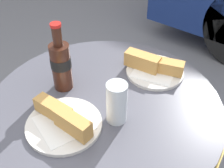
% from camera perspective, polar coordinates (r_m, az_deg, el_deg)
% --- Properties ---
extents(bistro_table, '(0.81, 0.81, 0.70)m').
position_cam_1_polar(bistro_table, '(1.05, -1.36, -8.97)').
color(bistro_table, gold).
rests_on(bistro_table, ground_plane).
extents(cola_bottle_left, '(0.07, 0.07, 0.25)m').
position_cam_1_polar(cola_bottle_left, '(0.97, -10.32, 4.02)').
color(cola_bottle_left, '#3D1E14').
rests_on(cola_bottle_left, bistro_table).
extents(drinking_glass, '(0.06, 0.06, 0.14)m').
position_cam_1_polar(drinking_glass, '(0.85, 0.96, -4.12)').
color(drinking_glass, black).
rests_on(drinking_glass, bistro_table).
extents(lunch_plate_near, '(0.23, 0.22, 0.07)m').
position_cam_1_polar(lunch_plate_near, '(1.07, 8.41, 3.37)').
color(lunch_plate_near, silver).
rests_on(lunch_plate_near, bistro_table).
extents(lunch_plate_far, '(0.24, 0.24, 0.07)m').
position_cam_1_polar(lunch_plate_far, '(0.87, -9.80, -7.39)').
color(lunch_plate_far, silver).
rests_on(lunch_plate_far, bistro_table).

